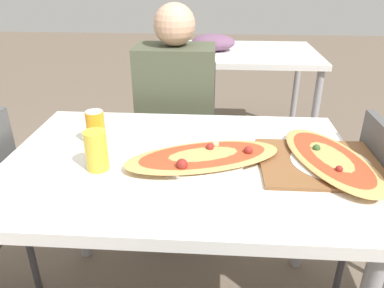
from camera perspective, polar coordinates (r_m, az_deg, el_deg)
dining_table at (r=1.29m, az=-1.68°, el=-5.44°), size 1.17×0.81×0.77m
chair_far_seated at (r=2.03m, az=-2.04°, el=1.17°), size 0.40×0.40×0.89m
person_seated at (r=1.85m, az=-2.48°, el=5.30°), size 0.37×0.26×1.20m
pizza_main at (r=1.22m, az=1.77°, el=-2.06°), size 0.56×0.36×0.06m
soda_can at (r=1.38m, az=-14.46°, el=2.43°), size 0.07×0.07×0.12m
drink_glass at (r=1.20m, az=-14.36°, el=-0.97°), size 0.07×0.07×0.13m
serving_tray at (r=1.28m, az=18.82°, el=-2.78°), size 0.38×0.33×0.01m
pizza_second at (r=1.29m, az=20.36°, el=-2.24°), size 0.34×0.52×0.05m
background_table at (r=2.90m, az=6.85°, el=12.76°), size 1.10×0.80×0.89m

